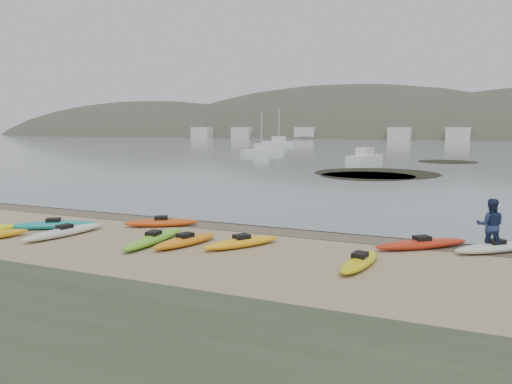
% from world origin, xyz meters
% --- Properties ---
extents(ground, '(600.00, 600.00, 0.00)m').
position_xyz_m(ground, '(0.00, 0.00, 0.00)').
color(ground, tan).
rests_on(ground, ground).
extents(wet_sand, '(60.00, 60.00, 0.00)m').
position_xyz_m(wet_sand, '(0.00, -0.30, 0.00)').
color(wet_sand, brown).
rests_on(wet_sand, ground).
extents(water, '(1200.00, 1200.00, 0.00)m').
position_xyz_m(water, '(0.00, 300.00, 0.01)').
color(water, slate).
rests_on(water, ground).
extents(kayaks, '(20.86, 9.44, 0.34)m').
position_xyz_m(kayaks, '(-1.52, -3.87, 0.17)').
color(kayaks, red).
rests_on(kayaks, ground).
extents(person_east, '(0.94, 0.75, 1.87)m').
position_xyz_m(person_east, '(9.16, -0.80, 0.93)').
color(person_east, navy).
rests_on(person_east, ground).
extents(kelp_mats, '(14.20, 28.86, 0.04)m').
position_xyz_m(kelp_mats, '(1.21, 29.32, 0.03)').
color(kelp_mats, black).
rests_on(kelp_mats, water).
extents(moored_boats, '(88.55, 69.09, 1.12)m').
position_xyz_m(moored_boats, '(2.88, 75.21, 0.51)').
color(moored_boats, silver).
rests_on(moored_boats, ground).
extents(far_town, '(199.00, 5.00, 4.00)m').
position_xyz_m(far_town, '(6.00, 145.00, 2.00)').
color(far_town, beige).
rests_on(far_town, ground).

